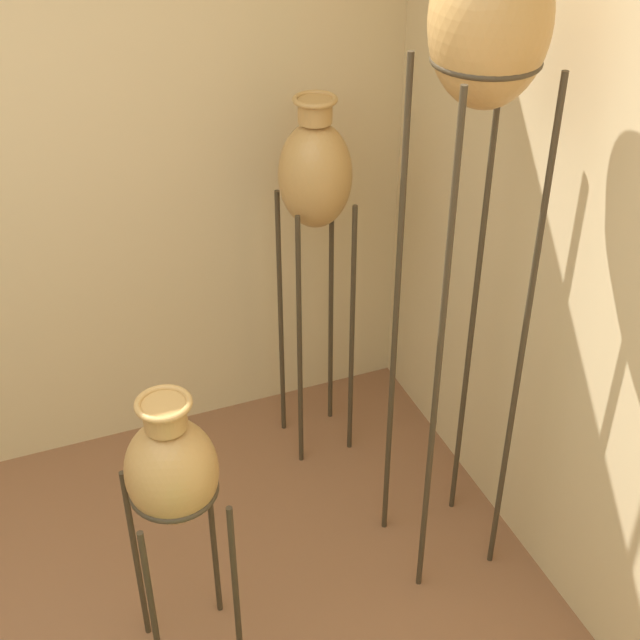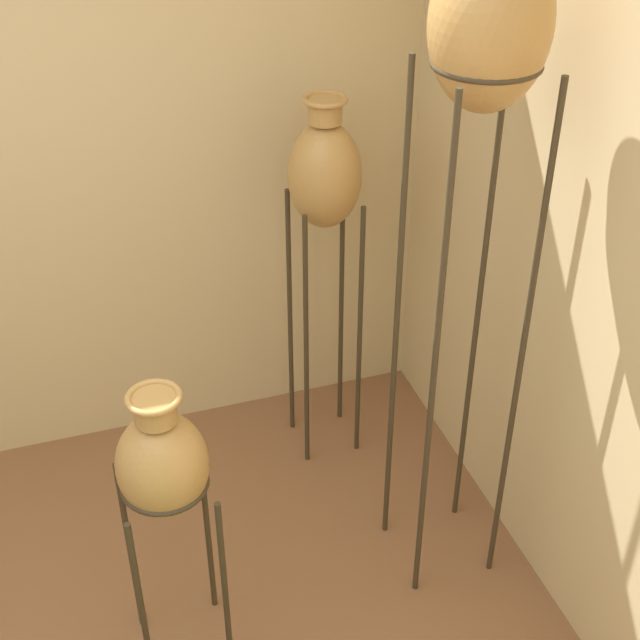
{
  "view_description": "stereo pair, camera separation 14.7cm",
  "coord_description": "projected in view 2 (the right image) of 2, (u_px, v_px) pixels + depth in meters",
  "views": [
    {
      "loc": [
        0.27,
        -1.27,
        2.62
      ],
      "look_at": [
        1.16,
        0.98,
        1.0
      ],
      "focal_mm": 50.0,
      "sensor_mm": 36.0,
      "label": 1
    },
    {
      "loc": [
        0.41,
        -1.32,
        2.62
      ],
      "look_at": [
        1.16,
        0.98,
        1.0
      ],
      "focal_mm": 50.0,
      "sensor_mm": 36.0,
      "label": 2
    }
  ],
  "objects": [
    {
      "name": "vase_stand_tall",
      "position": [
        489.0,
        41.0,
        2.33
      ],
      "size": [
        0.33,
        0.33,
        2.28
      ],
      "color": "#382D1E",
      "rests_on": "ground_plane"
    },
    {
      "name": "vase_stand_medium",
      "position": [
        325.0,
        182.0,
        3.26
      ],
      "size": [
        0.27,
        0.27,
        1.55
      ],
      "color": "#382D1E",
      "rests_on": "ground_plane"
    },
    {
      "name": "vase_stand_short",
      "position": [
        163.0,
        467.0,
        2.6
      ],
      "size": [
        0.28,
        0.28,
        1.08
      ],
      "color": "#382D1E",
      "rests_on": "ground_plane"
    }
  ]
}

